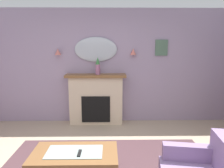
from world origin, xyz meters
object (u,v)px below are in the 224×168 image
at_px(wall_sconce_left, 58,52).
at_px(mantel_vase_right, 98,66).
at_px(wall_sconce_right, 133,52).
at_px(framed_picture, 162,48).
at_px(coffee_table, 75,156).
at_px(fireplace, 96,100).
at_px(wall_mirror, 96,49).
at_px(tv_remote, 80,153).

bearing_deg(wall_sconce_left, mantel_vase_right, -7.59).
distance_m(mantel_vase_right, wall_sconce_right, 0.87).
bearing_deg(framed_picture, coffee_table, -125.58).
bearing_deg(wall_sconce_right, fireplace, -173.84).
bearing_deg(wall_sconce_left, wall_sconce_right, 0.00).
bearing_deg(wall_sconce_right, framed_picture, 5.27).
xyz_separation_m(wall_sconce_left, framed_picture, (2.35, 0.06, 0.09)).
distance_m(wall_mirror, framed_picture, 1.50).
height_order(wall_mirror, framed_picture, wall_mirror).
bearing_deg(coffee_table, framed_picture, 54.42).
height_order(mantel_vase_right, framed_picture, framed_picture).
height_order(wall_sconce_right, tv_remote, wall_sconce_right).
relative_size(framed_picture, coffee_table, 0.33).
bearing_deg(wall_sconce_left, framed_picture, 1.46).
relative_size(mantel_vase_right, wall_mirror, 0.40).
bearing_deg(wall_mirror, tv_remote, -91.84).
relative_size(mantel_vase_right, coffee_table, 0.35).
bearing_deg(framed_picture, wall_sconce_left, -178.54).
distance_m(wall_sconce_left, coffee_table, 2.67).
relative_size(wall_sconce_right, tv_remote, 0.88).
distance_m(fireplace, wall_sconce_left, 1.38).
distance_m(wall_sconce_left, tv_remote, 2.71).
bearing_deg(wall_sconce_left, coffee_table, -72.57).
xyz_separation_m(mantel_vase_right, wall_sconce_left, (-0.90, 0.12, 0.31)).
bearing_deg(fireplace, tv_remote, -91.96).
bearing_deg(tv_remote, fireplace, 88.04).
relative_size(fireplace, wall_sconce_left, 9.71).
bearing_deg(coffee_table, wall_sconce_left, 107.43).
relative_size(wall_mirror, wall_sconce_right, 6.86).
bearing_deg(mantel_vase_right, wall_sconce_left, 172.41).
relative_size(coffee_table, tv_remote, 6.88).
height_order(wall_sconce_right, coffee_table, wall_sconce_right).
xyz_separation_m(wall_mirror, tv_remote, (-0.08, -2.35, -1.26)).
relative_size(wall_mirror, framed_picture, 2.67).
height_order(wall_mirror, wall_sconce_left, wall_mirror).
distance_m(wall_sconce_left, wall_sconce_right, 1.70).
relative_size(mantel_vase_right, tv_remote, 2.41).
height_order(mantel_vase_right, tv_remote, mantel_vase_right).
bearing_deg(framed_picture, fireplace, -174.23).
distance_m(wall_sconce_left, framed_picture, 2.35).
distance_m(wall_sconce_right, coffee_table, 2.76).
bearing_deg(wall_mirror, wall_sconce_right, -3.37).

